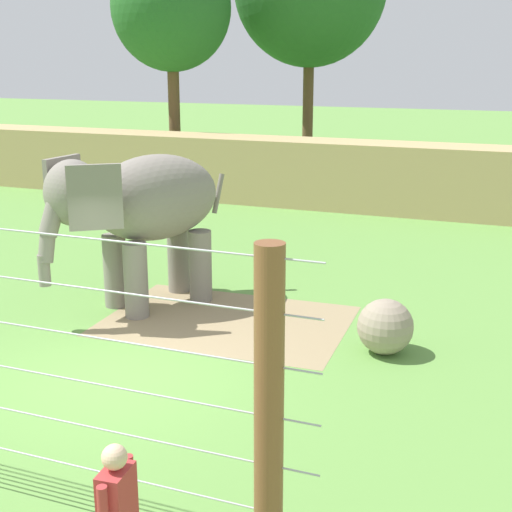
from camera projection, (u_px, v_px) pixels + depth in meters
The scene contains 6 objects.
ground_plane at pixel (117, 374), 11.13m from camera, with size 120.00×120.00×0.00m, color #609342.
dirt_patch at pixel (227, 321), 13.37m from camera, with size 4.46×3.14×0.01m, color #937F5B.
embankment_wall at pixel (342, 175), 23.10m from camera, with size 36.00×1.80×2.15m, color tan.
elephant at pixel (142, 207), 13.62m from camera, with size 2.86×3.72×3.04m.
enrichment_ball at pixel (385, 327), 11.82m from camera, with size 0.93×0.93×0.93m, color gray.
tree_far_left at pixel (171, 8), 26.33m from camera, with size 4.43×4.43×8.84m.
Camera 1 is at (5.72, -8.74, 4.78)m, focal length 50.22 mm.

